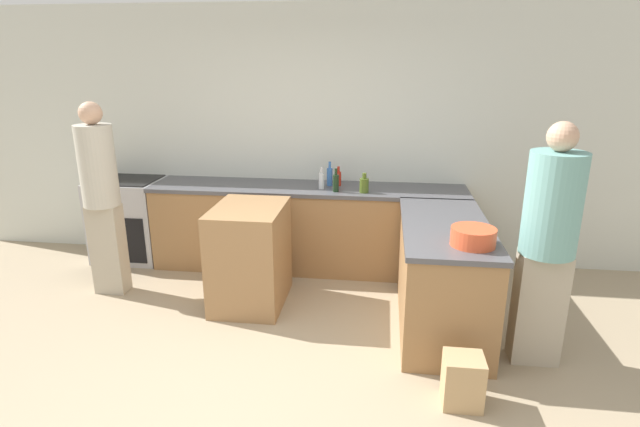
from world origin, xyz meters
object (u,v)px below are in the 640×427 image
Objects in this scene: olive_oil_bottle at (364,185)px; hot_sauce_bottle at (338,178)px; water_bottle_blue at (330,176)px; mixing_bowl at (473,237)px; paper_bag at (463,381)px; range_oven at (130,219)px; vinegar_bottle_clear at (322,180)px; island_table at (250,255)px; person_by_range at (101,192)px; person_at_peninsula at (548,239)px; wine_bottle_dark at (336,182)px.

hot_sauce_bottle is (-0.28, 0.24, 0.00)m from olive_oil_bottle.
mixing_bowl is at bearing -53.45° from water_bottle_blue.
paper_bag is (0.74, -1.93, -0.80)m from olive_oil_bottle.
vinegar_bottle_clear is at bearing -2.02° from range_oven.
olive_oil_bottle is 0.37m from hot_sauce_bottle.
hot_sauce_bottle is at bearing 115.01° from paper_bag.
mixing_bowl is 0.92× the size of paper_bag.
island_table is 0.51× the size of person_by_range.
person_by_range reaches higher than olive_oil_bottle.
hot_sauce_bottle is 2.26m from person_at_peninsula.
paper_bag is (-0.59, -0.59, -0.78)m from person_at_peninsula.
vinegar_bottle_clear is (-1.26, 1.46, 0.02)m from mixing_bowl.
island_table is 4.52× the size of hot_sauce_bottle.
person_at_peninsula is (1.77, -1.44, -0.03)m from vinegar_bottle_clear.
water_bottle_blue reaches higher than vinegar_bottle_clear.
vinegar_bottle_clear is 0.64× the size of paper_bag.
water_bottle_blue is 0.09m from hot_sauce_bottle.
person_at_peninsula is 1.14m from paper_bag.
olive_oil_bottle is at bearing -3.88° from range_oven.
person_by_range is at bearing -164.31° from olive_oil_bottle.
island_table is at bearing -122.70° from water_bottle_blue.
range_oven is 0.99× the size of island_table.
water_bottle_blue is at bearing -179.14° from hot_sauce_bottle.
range_oven is at bearing 155.71° from mixing_bowl.
water_bottle_blue is at bearing 1.75° from range_oven.
paper_bag is (1.02, -2.18, -0.80)m from hot_sauce_bottle.
vinegar_bottle_clear is 0.12× the size of person_by_range.
olive_oil_bottle is 0.97× the size of hot_sauce_bottle.
range_oven reaches higher than paper_bag.
hot_sauce_bottle reaches higher than island_table.
island_table is 1.25m from water_bottle_blue.
hot_sauce_bottle reaches higher than range_oven.
water_bottle_blue is 0.26m from wine_bottle_dark.
mixing_bowl is 0.97m from paper_bag.
vinegar_bottle_clear is 0.18m from wine_bottle_dark.
water_bottle_blue is 1.07× the size of wine_bottle_dark.
person_at_peninsula is (3.70, -0.68, -0.03)m from person_by_range.
hot_sauce_bottle is at bearing 0.86° from water_bottle_blue.
island_table is at bearing 144.58° from paper_bag.
person_at_peninsula is (1.33, -1.34, -0.02)m from olive_oil_bottle.
mixing_bowl is 2.00m from water_bottle_blue.
person_by_range is (-3.19, 0.70, 0.03)m from mixing_bowl.
olive_oil_bottle is (0.98, 0.71, 0.51)m from island_table.
hot_sauce_bottle is (-1.10, 1.61, 0.02)m from mixing_bowl.
wine_bottle_dark is 2.19m from person_by_range.
olive_oil_bottle is (0.37, -0.24, -0.02)m from water_bottle_blue.
mixing_bowl is (3.41, -1.54, 0.51)m from range_oven.
vinegar_bottle_clear is 0.45m from olive_oil_bottle.
range_oven is 4.10× the size of vinegar_bottle_clear.
wine_bottle_dark is (2.31, -0.18, 0.53)m from range_oven.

